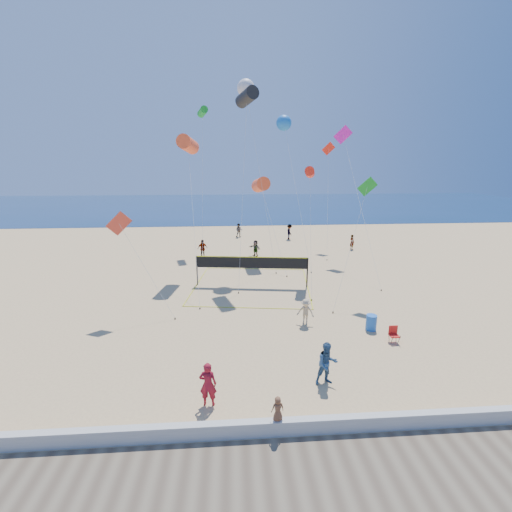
{
  "coord_description": "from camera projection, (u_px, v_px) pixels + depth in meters",
  "views": [
    {
      "loc": [
        -2.51,
        -12.69,
        9.13
      ],
      "look_at": [
        -1.46,
        2.0,
        5.06
      ],
      "focal_mm": 24.0,
      "sensor_mm": 36.0,
      "label": 1
    }
  ],
  "objects": [
    {
      "name": "ocean",
      "position": [
        243.0,
        205.0,
        74.41
      ],
      "size": [
        140.0,
        50.0,
        0.03
      ],
      "primitive_type": "cube",
      "color": "#102C4E",
      "rests_on": "ground"
    },
    {
      "name": "ground",
      "position": [
        293.0,
        380.0,
        14.8
      ],
      "size": [
        120.0,
        120.0,
        0.0
      ],
      "primitive_type": "plane",
      "color": "tan",
      "rests_on": "ground"
    },
    {
      "name": "bystander_a",
      "position": [
        327.0,
        364.0,
        14.34
      ],
      "size": [
        1.0,
        0.82,
        1.89
      ],
      "primitive_type": "imported",
      "rotation": [
        0.0,
        0.0,
        0.11
      ],
      "color": "#2D4E72",
      "rests_on": "ground"
    },
    {
      "name": "volleyball_net",
      "position": [
        252.0,
        266.0,
        25.69
      ],
      "size": [
        9.57,
        9.44,
        2.29
      ],
      "rotation": [
        0.0,
        0.0,
        -0.13
      ],
      "color": "black",
      "rests_on": "ground"
    },
    {
      "name": "kite_5",
      "position": [
        345.0,
        143.0,
        31.35
      ],
      "size": [
        1.67,
        10.57,
        12.41
      ],
      "rotation": [
        0.0,
        0.0,
        -0.12
      ],
      "color": "#E919BD",
      "rests_on": "ground"
    },
    {
      "name": "kite_10",
      "position": [
        261.0,
        185.0,
        31.43
      ],
      "size": [
        2.54,
        7.15,
        7.88
      ],
      "rotation": [
        0.0,
        0.0,
        0.12
      ],
      "color": "#FF5326",
      "rests_on": "ground"
    },
    {
      "name": "kite_8",
      "position": [
        203.0,
        112.0,
        34.76
      ],
      "size": [
        1.25,
        6.57,
        14.53
      ],
      "rotation": [
        0.0,
        0.0,
        0.29
      ],
      "color": "#179625",
      "rests_on": "ground"
    },
    {
      "name": "kite_3",
      "position": [
        122.0,
        229.0,
        19.97
      ],
      "size": [
        3.85,
        1.42,
        6.39
      ],
      "rotation": [
        0.0,
        0.0,
        0.4
      ],
      "color": "red",
      "rests_on": "ground"
    },
    {
      "name": "kite_4",
      "position": [
        365.0,
        196.0,
        22.41
      ],
      "size": [
        3.46,
        3.25,
        8.2
      ],
      "rotation": [
        0.0,
        0.0,
        0.03
      ],
      "color": "#179625",
      "rests_on": "ground"
    },
    {
      "name": "kite_1",
      "position": [
        247.0,
        97.0,
        25.51
      ],
      "size": [
        1.84,
        6.07,
        14.44
      ],
      "rotation": [
        0.0,
        0.0,
        0.35
      ],
      "color": "black",
      "rests_on": "ground"
    },
    {
      "name": "kite_9",
      "position": [
        328.0,
        157.0,
        36.31
      ],
      "size": [
        2.19,
        6.99,
        11.18
      ],
      "rotation": [
        0.0,
        0.0,
        -0.01
      ],
      "color": "#FF2A16",
      "rests_on": "ground"
    },
    {
      "name": "far_person_4",
      "position": [
        289.0,
        232.0,
        41.4
      ],
      "size": [
        0.79,
        1.25,
        1.85
      ],
      "primitive_type": "imported",
      "rotation": [
        0.0,
        0.0,
        1.66
      ],
      "color": "gray",
      "rests_on": "ground"
    },
    {
      "name": "kite_7",
      "position": [
        284.0,
        123.0,
        33.93
      ],
      "size": [
        2.2,
        9.61,
        13.6
      ],
      "rotation": [
        0.0,
        0.0,
        0.12
      ],
      "color": "blue",
      "rests_on": "ground"
    },
    {
      "name": "kite_6",
      "position": [
        246.0,
        88.0,
        28.04
      ],
      "size": [
        3.24,
        4.33,
        15.66
      ],
      "rotation": [
        0.0,
        0.0,
        -0.3
      ],
      "color": "silver",
      "rests_on": "ground"
    },
    {
      "name": "far_person_1",
      "position": [
        255.0,
        248.0,
        34.05
      ],
      "size": [
        1.31,
        1.47,
        1.62
      ],
      "primitive_type": "imported",
      "rotation": [
        0.0,
        0.0,
        -0.9
      ],
      "color": "gray",
      "rests_on": "ground"
    },
    {
      "name": "camp_chair",
      "position": [
        394.0,
        333.0,
        17.84
      ],
      "size": [
        0.47,
        0.58,
        0.97
      ],
      "rotation": [
        0.0,
        0.0,
        0.0
      ],
      "color": "red",
      "rests_on": "ground"
    },
    {
      "name": "far_person_2",
      "position": [
        352.0,
        242.0,
        36.69
      ],
      "size": [
        0.55,
        0.68,
        1.61
      ],
      "primitive_type": "imported",
      "rotation": [
        0.0,
        0.0,
        1.88
      ],
      "color": "gray",
      "rests_on": "ground"
    },
    {
      "name": "far_person_3",
      "position": [
        239.0,
        230.0,
        42.6
      ],
      "size": [
        0.93,
        0.77,
        1.72
      ],
      "primitive_type": "imported",
      "rotation": [
        0.0,
        0.0,
        -0.15
      ],
      "color": "gray",
      "rests_on": "ground"
    },
    {
      "name": "kite_0",
      "position": [
        188.0,
        144.0,
        26.91
      ],
      "size": [
        2.0,
        9.63,
        11.18
      ],
      "rotation": [
        0.0,
        0.0,
        -0.16
      ],
      "color": "#FF5326",
      "rests_on": "ground"
    },
    {
      "name": "boardwalk",
      "position": [
        323.0,
        485.0,
        9.99
      ],
      "size": [
        32.0,
        3.6,
        0.03
      ],
      "primitive_type": "cube",
      "color": "brown",
      "rests_on": "ground"
    },
    {
      "name": "seawall",
      "position": [
        308.0,
        426.0,
        11.84
      ],
      "size": [
        32.0,
        0.3,
        0.6
      ],
      "primitive_type": "cube",
      "color": "silver",
      "rests_on": "ground"
    },
    {
      "name": "trash_barrel",
      "position": [
        371.0,
        322.0,
        19.14
      ],
      "size": [
        0.77,
        0.77,
        0.88
      ],
      "primitive_type": "cylinder",
      "rotation": [
        0.0,
        0.0,
        -0.4
      ],
      "color": "blue",
      "rests_on": "ground"
    },
    {
      "name": "toddler",
      "position": [
        278.0,
        409.0,
        11.59
      ],
      "size": [
        0.47,
        0.34,
        0.89
      ],
      "primitive_type": "imported",
      "rotation": [
        0.0,
        0.0,
        3.27
      ],
      "color": "brown",
      "rests_on": "seawall"
    },
    {
      "name": "woman",
      "position": [
        208.0,
        384.0,
        13.07
      ],
      "size": [
        0.71,
        0.5,
        1.83
      ],
      "primitive_type": "imported",
      "rotation": [
        0.0,
        0.0,
        3.05
      ],
      "color": "maroon",
      "rests_on": "ground"
    },
    {
      "name": "bystander_b",
      "position": [
        305.0,
        312.0,
        19.73
      ],
      "size": [
        1.13,
        0.88,
        1.54
      ],
      "primitive_type": "imported",
      "rotation": [
        0.0,
        0.0,
        -0.36
      ],
      "color": "tan",
      "rests_on": "ground"
    },
    {
      "name": "kite_2",
      "position": [
        310.0,
        172.0,
        25.74
      ],
      "size": [
        1.22,
        5.83,
        8.83
      ],
      "rotation": [
        0.0,
        0.0,
        -0.26
      ],
      "color": "#FF2A16",
      "rests_on": "ground"
    },
    {
      "name": "far_person_0",
      "position": [
        202.0,
        248.0,
        33.63
      ],
      "size": [
        1.12,
        0.88,
        1.77
      ],
      "primitive_type": "imported",
      "rotation": [
        0.0,
        0.0,
        0.51
      ],
      "color": "gray",
      "rests_on": "ground"
    }
  ]
}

